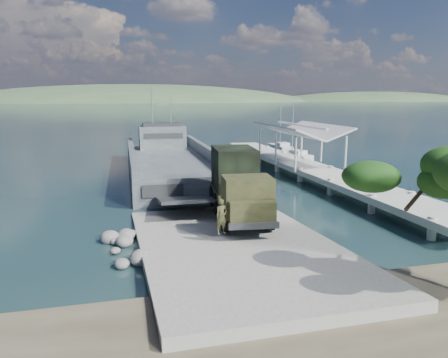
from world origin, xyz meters
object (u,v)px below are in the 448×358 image
(pier, at_px, (304,160))
(landing_craft, at_px, (171,167))
(military_truck, at_px, (238,184))
(sailboat_far, at_px, (280,148))
(soldier, at_px, (221,223))
(sailboat_near, at_px, (293,156))

(pier, bearing_deg, landing_craft, 161.42)
(military_truck, height_order, sailboat_far, sailboat_far)
(military_truck, distance_m, soldier, 5.19)
(sailboat_near, distance_m, sailboat_far, 9.60)
(military_truck, relative_size, soldier, 4.90)
(landing_craft, relative_size, soldier, 17.52)
(landing_craft, bearing_deg, military_truck, -83.03)
(pier, bearing_deg, sailboat_near, 71.51)
(soldier, distance_m, sailboat_near, 35.16)
(landing_craft, distance_m, sailboat_far, 24.96)
(pier, distance_m, sailboat_far, 21.50)
(pier, distance_m, military_truck, 18.64)
(soldier, bearing_deg, sailboat_far, 43.97)
(sailboat_near, bearing_deg, soldier, -136.34)
(pier, distance_m, landing_craft, 13.90)
(landing_craft, height_order, sailboat_near, landing_craft)
(military_truck, bearing_deg, landing_craft, 101.95)
(pier, xyz_separation_m, military_truck, (-11.41, -14.70, 1.01))
(pier, distance_m, sailboat_near, 11.96)
(sailboat_near, bearing_deg, pier, -125.06)
(pier, xyz_separation_m, sailboat_near, (3.78, 11.29, -1.19))
(military_truck, bearing_deg, sailboat_near, 66.44)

